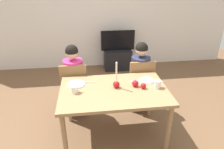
% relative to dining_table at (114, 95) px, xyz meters
% --- Properties ---
extents(ground_plane, '(7.68, 7.68, 0.00)m').
position_rel_dining_table_xyz_m(ground_plane, '(0.00, 0.00, -0.67)').
color(ground_plane, brown).
extents(back_wall, '(6.40, 0.10, 2.60)m').
position_rel_dining_table_xyz_m(back_wall, '(0.00, 2.60, 0.63)').
color(back_wall, silver).
rests_on(back_wall, ground).
extents(dining_table, '(1.40, 0.90, 0.75)m').
position_rel_dining_table_xyz_m(dining_table, '(0.00, 0.00, 0.00)').
color(dining_table, '#99754C').
rests_on(dining_table, ground).
extents(chair_left, '(0.40, 0.40, 0.90)m').
position_rel_dining_table_xyz_m(chair_left, '(-0.55, 0.61, -0.15)').
color(chair_left, olive).
rests_on(chair_left, ground).
extents(chair_right, '(0.40, 0.40, 0.90)m').
position_rel_dining_table_xyz_m(chair_right, '(0.52, 0.61, -0.15)').
color(chair_right, olive).
rests_on(chair_right, ground).
extents(person_left_child, '(0.30, 0.30, 1.17)m').
position_rel_dining_table_xyz_m(person_left_child, '(-0.55, 0.64, -0.10)').
color(person_left_child, '#33384C').
rests_on(person_left_child, ground).
extents(person_right_child, '(0.30, 0.30, 1.17)m').
position_rel_dining_table_xyz_m(person_right_child, '(0.52, 0.64, -0.10)').
color(person_right_child, '#33384C').
rests_on(person_right_child, ground).
extents(tv_stand, '(0.64, 0.40, 0.48)m').
position_rel_dining_table_xyz_m(tv_stand, '(0.40, 2.30, -0.43)').
color(tv_stand, black).
rests_on(tv_stand, ground).
extents(tv, '(0.79, 0.05, 0.46)m').
position_rel_dining_table_xyz_m(tv, '(0.40, 2.30, 0.04)').
color(tv, black).
rests_on(tv, tv_stand).
extents(candle_centerpiece, '(0.09, 0.09, 0.36)m').
position_rel_dining_table_xyz_m(candle_centerpiece, '(0.04, 0.05, 0.16)').
color(candle_centerpiece, red).
rests_on(candle_centerpiece, dining_table).
extents(plate_left, '(0.24, 0.24, 0.01)m').
position_rel_dining_table_xyz_m(plate_left, '(-0.49, 0.20, 0.09)').
color(plate_left, silver).
rests_on(plate_left, dining_table).
extents(plate_right, '(0.20, 0.20, 0.01)m').
position_rel_dining_table_xyz_m(plate_right, '(0.50, 0.19, 0.09)').
color(plate_right, silver).
rests_on(plate_right, dining_table).
extents(mug_left, '(0.13, 0.09, 0.09)m').
position_rel_dining_table_xyz_m(mug_left, '(-0.50, -0.01, 0.13)').
color(mug_left, white).
rests_on(mug_left, dining_table).
extents(mug_right, '(0.13, 0.09, 0.10)m').
position_rel_dining_table_xyz_m(mug_right, '(0.58, -0.02, 0.14)').
color(mug_right, white).
rests_on(mug_right, dining_table).
extents(fork_left, '(0.18, 0.02, 0.01)m').
position_rel_dining_table_xyz_m(fork_left, '(-0.32, 0.24, 0.09)').
color(fork_left, silver).
rests_on(fork_left, dining_table).
extents(fork_right, '(0.18, 0.04, 0.01)m').
position_rel_dining_table_xyz_m(fork_right, '(0.32, 0.19, 0.09)').
color(fork_right, silver).
rests_on(fork_right, dining_table).
extents(apple_near_candle, '(0.07, 0.07, 0.07)m').
position_rel_dining_table_xyz_m(apple_near_candle, '(0.38, -0.02, 0.12)').
color(apple_near_candle, red).
rests_on(apple_near_candle, dining_table).
extents(apple_by_left_plate, '(0.09, 0.09, 0.09)m').
position_rel_dining_table_xyz_m(apple_by_left_plate, '(0.29, 0.05, 0.13)').
color(apple_by_left_plate, '#B41321').
rests_on(apple_by_left_plate, dining_table).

